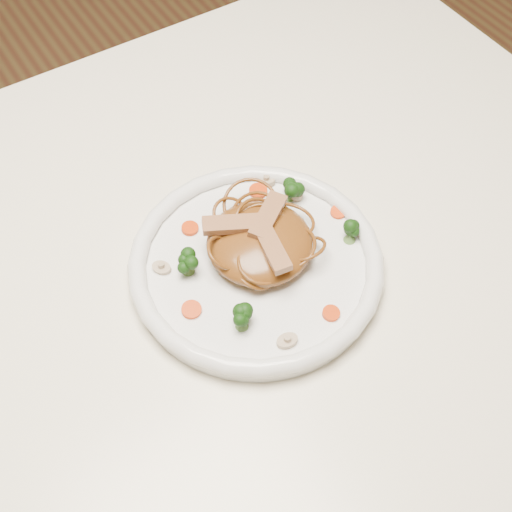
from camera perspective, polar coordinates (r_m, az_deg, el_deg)
ground at (r=1.46m, az=-4.07°, el=-18.71°), size 4.00×4.00×0.00m
table at (r=0.86m, az=-6.56°, el=-5.54°), size 1.20×0.80×0.75m
plate at (r=0.77m, az=0.00°, el=-0.96°), size 0.34×0.34×0.02m
noodle_mound at (r=0.76m, az=0.30°, el=1.09°), size 0.16×0.16×0.04m
chicken_a at (r=0.76m, az=0.96°, el=3.26°), size 0.06×0.05×0.01m
chicken_b at (r=0.75m, az=-1.98°, el=2.59°), size 0.07×0.04×0.01m
chicken_c at (r=0.73m, az=1.39°, el=0.57°), size 0.03×0.06×0.01m
broccoli_0 at (r=0.81m, az=2.79°, el=5.55°), size 0.03×0.03×0.03m
broccoli_1 at (r=0.75m, az=-5.61°, el=-0.48°), size 0.03×0.03×0.03m
broccoli_2 at (r=0.71m, az=-1.17°, el=-5.05°), size 0.03×0.03×0.03m
broccoli_3 at (r=0.78m, az=7.69°, el=1.88°), size 0.03×0.03×0.03m
carrot_0 at (r=0.83m, az=0.18°, el=5.31°), size 0.02×0.02×0.00m
carrot_1 at (r=0.73m, az=-5.26°, el=-4.36°), size 0.03×0.03×0.00m
carrot_2 at (r=0.81m, az=6.69°, el=3.56°), size 0.02×0.02×0.00m
carrot_3 at (r=0.80m, az=-5.38°, el=2.25°), size 0.03×0.03×0.00m
carrot_4 at (r=0.73m, az=6.12°, el=-4.65°), size 0.02×0.02×0.00m
mushroom_0 at (r=0.71m, az=2.55°, el=-6.91°), size 0.03×0.03×0.01m
mushroom_1 at (r=0.83m, az=3.26°, el=5.12°), size 0.03×0.03×0.01m
mushroom_2 at (r=0.77m, az=-7.67°, el=-0.96°), size 0.03×0.03×0.01m
mushroom_3 at (r=0.84m, az=0.84°, el=6.14°), size 0.03×0.03×0.01m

